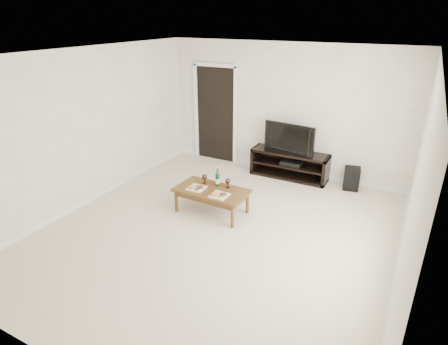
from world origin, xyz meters
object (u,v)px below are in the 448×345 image
at_px(subwoofer, 352,178).
at_px(coffee_table, 212,201).
at_px(media_console, 289,165).
at_px(television, 291,137).

bearing_deg(subwoofer, coffee_table, -143.03).
relative_size(media_console, television, 1.49).
relative_size(media_console, subwoofer, 3.63).
xyz_separation_m(television, coffee_table, (-0.67, -2.00, -0.64)).
height_order(television, subwoofer, television).
bearing_deg(media_console, television, 0.00).
distance_m(media_console, television, 0.57).
distance_m(television, coffee_table, 2.20).
bearing_deg(subwoofer, media_console, 171.23).
height_order(media_console, television, television).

